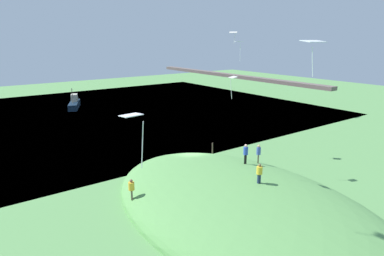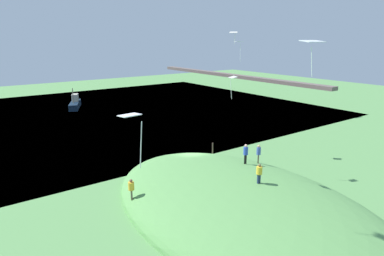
# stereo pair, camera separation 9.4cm
# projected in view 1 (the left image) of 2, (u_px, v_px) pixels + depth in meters

# --- Properties ---
(ground_plane) EXTENTS (160.00, 160.00, 0.00)m
(ground_plane) POSITION_uv_depth(u_px,v_px,m) (192.00, 168.00, 35.71)
(ground_plane) COLOR #5A914F
(lake_water) EXTENTS (56.81, 80.00, 0.40)m
(lake_water) POSITION_uv_depth(u_px,v_px,m) (88.00, 117.00, 59.42)
(lake_water) COLOR teal
(lake_water) RESTS_ON ground_plane
(grass_hill) EXTENTS (26.62, 16.37, 4.74)m
(grass_hill) POSITION_uv_depth(u_px,v_px,m) (241.00, 209.00, 27.12)
(grass_hill) COLOR #5A954E
(grass_hill) RESTS_ON ground_plane
(bridge_deck_far) EXTENTS (51.13, 1.80, 0.70)m
(bridge_deck_far) POSITION_uv_depth(u_px,v_px,m) (231.00, 76.00, 77.27)
(bridge_deck_far) COLOR #645752
(boat_on_lake) EXTENTS (7.17, 4.34, 4.04)m
(boat_on_lake) POSITION_uv_depth(u_px,v_px,m) (74.00, 103.00, 65.77)
(boat_on_lake) COLOR #112134
(boat_on_lake) RESTS_ON lake_water
(person_with_child) EXTENTS (0.49, 0.49, 1.57)m
(person_with_child) POSITION_uv_depth(u_px,v_px,m) (259.00, 171.00, 25.95)
(person_with_child) COLOR #1B2948
(person_with_child) RESTS_ON grass_hill
(person_walking_path) EXTENTS (0.54, 0.54, 1.80)m
(person_walking_path) POSITION_uv_depth(u_px,v_px,m) (259.00, 152.00, 31.68)
(person_walking_path) COLOR brown
(person_walking_path) RESTS_ON grass_hill
(person_on_hilltop) EXTENTS (0.58, 0.58, 1.84)m
(person_on_hilltop) POSITION_uv_depth(u_px,v_px,m) (246.00, 152.00, 30.64)
(person_on_hilltop) COLOR black
(person_on_hilltop) RESTS_ON grass_hill
(person_watching_kites) EXTENTS (0.62, 0.62, 1.69)m
(person_watching_kites) POSITION_uv_depth(u_px,v_px,m) (131.00, 187.00, 26.53)
(person_watching_kites) COLOR brown
(person_watching_kites) RESTS_ON grass_hill
(kite_1) EXTENTS (0.71, 0.85, 1.78)m
(kite_1) POSITION_uv_depth(u_px,v_px,m) (239.00, 43.00, 30.80)
(kite_1) COLOR white
(kite_5) EXTENTS (0.73, 0.81, 2.10)m
(kite_5) POSITION_uv_depth(u_px,v_px,m) (133.00, 120.00, 12.50)
(kite_5) COLOR white
(kite_8) EXTENTS (0.99, 0.96, 1.27)m
(kite_8) POSITION_uv_depth(u_px,v_px,m) (233.00, 33.00, 36.43)
(kite_8) COLOR white
(kite_10) EXTENTS (0.82, 0.68, 1.78)m
(kite_10) POSITION_uv_depth(u_px,v_px,m) (233.00, 79.00, 26.40)
(kite_10) COLOR silver
(kite_11) EXTENTS (0.94, 1.17, 1.68)m
(kite_11) POSITION_uv_depth(u_px,v_px,m) (313.00, 43.00, 16.08)
(kite_11) COLOR white
(mooring_post) EXTENTS (0.14, 0.14, 1.40)m
(mooring_post) POSITION_uv_depth(u_px,v_px,m) (212.00, 149.00, 39.48)
(mooring_post) COLOR brown
(mooring_post) RESTS_ON ground_plane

